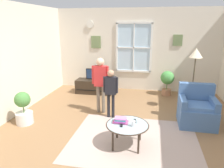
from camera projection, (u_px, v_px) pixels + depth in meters
ground_plane at (120, 135)px, 4.21m from camera, size 5.84×6.87×0.02m
back_wall at (136, 50)px, 6.86m from camera, size 5.24×0.17×2.65m
area_rug at (134, 140)px, 4.03m from camera, size 2.42×1.95×0.01m
tv_stand at (94, 86)px, 6.72m from camera, size 1.16×0.48×0.44m
television at (94, 74)px, 6.61m from camera, size 0.52×0.08×0.36m
armchair at (197, 110)px, 4.60m from camera, size 0.76×0.74×0.87m
coffee_table at (127, 126)px, 3.75m from camera, size 0.77×0.77×0.42m
book_stack at (121, 120)px, 3.80m from camera, size 0.28×0.18×0.10m
cup at (133, 124)px, 3.65m from camera, size 0.07×0.07×0.11m
remote_near_books at (135, 121)px, 3.85m from camera, size 0.06×0.14×0.02m
remote_near_cup at (121, 125)px, 3.70m from camera, size 0.06×0.14×0.02m
person_red_shirt at (100, 79)px, 5.05m from camera, size 0.42×0.19×1.38m
person_black_shirt at (111, 88)px, 4.81m from camera, size 0.35×0.16×1.15m
potted_plant_by_window at (167, 80)px, 6.45m from camera, size 0.41×0.41×0.77m
potted_plant_corner at (23, 108)px, 4.60m from camera, size 0.37×0.37×0.74m
floor_lamp at (195, 59)px, 5.02m from camera, size 0.32×0.32×1.60m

